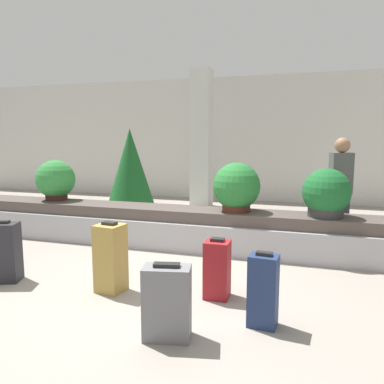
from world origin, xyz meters
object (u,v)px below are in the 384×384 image
(suitcase_2, at_px, (217,269))
(pillar, at_px, (202,139))
(suitcase_1, at_px, (263,291))
(suitcase_4, at_px, (111,258))
(decorated_tree, at_px, (130,170))
(suitcase_3, at_px, (167,302))
(traveler_0, at_px, (340,181))
(suitcase_0, at_px, (2,252))
(potted_plant_1, at_px, (326,194))
(potted_plant_0, at_px, (237,188))
(potted_plant_2, at_px, (56,180))

(suitcase_2, bearing_deg, pillar, 106.47)
(pillar, relative_size, suitcase_1, 4.84)
(pillar, bearing_deg, suitcase_4, -84.88)
(suitcase_4, distance_m, decorated_tree, 3.78)
(pillar, height_order, suitcase_2, pillar)
(suitcase_3, height_order, traveler_0, traveler_0)
(suitcase_2, bearing_deg, suitcase_0, -174.16)
(suitcase_0, distance_m, potted_plant_1, 4.05)
(suitcase_0, relative_size, potted_plant_1, 1.09)
(suitcase_1, bearing_deg, pillar, 116.37)
(suitcase_1, bearing_deg, suitcase_0, -177.88)
(suitcase_1, relative_size, potted_plant_1, 1.02)
(suitcase_1, xyz_separation_m, potted_plant_0, (-0.63, 2.11, 0.61))
(suitcase_4, bearing_deg, traveler_0, 56.26)
(pillar, height_order, traveler_0, pillar)
(suitcase_1, height_order, traveler_0, traveler_0)
(potted_plant_0, distance_m, potted_plant_2, 3.11)
(decorated_tree, bearing_deg, traveler_0, -10.38)
(suitcase_3, height_order, suitcase_4, suitcase_4)
(suitcase_3, xyz_separation_m, potted_plant_0, (0.09, 2.54, 0.62))
(suitcase_3, bearing_deg, suitcase_0, 153.10)
(suitcase_2, relative_size, potted_plant_0, 0.89)
(traveler_0, bearing_deg, potted_plant_1, 55.42)
(suitcase_4, xyz_separation_m, potted_plant_0, (1.00, 1.83, 0.56))
(decorated_tree, bearing_deg, potted_plant_2, -113.40)
(suitcase_0, xyz_separation_m, suitcase_1, (2.95, -0.17, -0.02))
(potted_plant_1, relative_size, decorated_tree, 0.36)
(potted_plant_0, height_order, potted_plant_1, potted_plant_0)
(potted_plant_1, height_order, traveler_0, traveler_0)
(suitcase_0, distance_m, suitcase_2, 2.45)
(suitcase_0, height_order, suitcase_4, suitcase_4)
(decorated_tree, bearing_deg, suitcase_0, -87.74)
(potted_plant_1, bearing_deg, potted_plant_2, 178.43)
(suitcase_2, bearing_deg, suitcase_3, -103.75)
(traveler_0, bearing_deg, potted_plant_2, -10.11)
(suitcase_0, relative_size, traveler_0, 0.43)
(suitcase_1, distance_m, suitcase_4, 1.65)
(pillar, bearing_deg, suitcase_1, -68.99)
(suitcase_0, bearing_deg, suitcase_2, -12.26)
(suitcase_3, xyz_separation_m, decorated_tree, (-2.37, 4.14, 0.69))
(suitcase_1, distance_m, traveler_0, 3.17)
(potted_plant_2, bearing_deg, decorated_tree, 66.60)
(suitcase_0, xyz_separation_m, decorated_tree, (-0.14, 3.54, 0.66))
(potted_plant_0, xyz_separation_m, potted_plant_1, (1.21, -0.02, -0.04))
(potted_plant_2, height_order, traveler_0, traveler_0)
(suitcase_2, bearing_deg, traveler_0, 61.26)
(suitcase_0, xyz_separation_m, potted_plant_0, (2.32, 1.94, 0.58))
(suitcase_2, height_order, potted_plant_0, potted_plant_0)
(suitcase_3, distance_m, suitcase_4, 1.16)
(potted_plant_0, bearing_deg, decorated_tree, 146.92)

